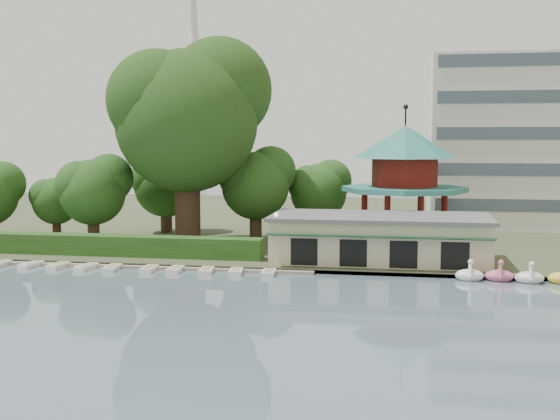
% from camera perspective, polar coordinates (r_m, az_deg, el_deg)
% --- Properties ---
extents(ground_plane, '(220.00, 220.00, 0.00)m').
position_cam_1_polar(ground_plane, '(41.29, -7.17, -9.39)').
color(ground_plane, slate).
rests_on(ground_plane, ground).
extents(shore, '(220.00, 70.00, 0.40)m').
position_cam_1_polar(shore, '(91.44, 2.45, -0.85)').
color(shore, '#424930').
rests_on(shore, ground).
extents(embankment, '(220.00, 0.60, 0.30)m').
position_cam_1_polar(embankment, '(57.59, -2.09, -4.84)').
color(embankment, gray).
rests_on(embankment, ground).
extents(dock, '(34.00, 1.60, 0.24)m').
position_cam_1_polar(dock, '(61.11, -13.21, -4.40)').
color(dock, gray).
rests_on(dock, ground).
extents(boathouse, '(18.60, 9.39, 3.90)m').
position_cam_1_polar(boathouse, '(60.64, 8.13, -2.23)').
color(boathouse, beige).
rests_on(boathouse, shore).
extents(pavilion, '(12.40, 12.40, 13.50)m').
position_cam_1_polar(pavilion, '(70.13, 10.09, 3.02)').
color(pavilion, beige).
rests_on(pavilion, shore).
extents(broadcast_tower, '(8.00, 8.00, 96.00)m').
position_cam_1_polar(broadcast_tower, '(187.45, -6.99, 12.87)').
color(broadcast_tower, silver).
rests_on(broadcast_tower, ground).
extents(hedge, '(30.00, 2.00, 1.80)m').
position_cam_1_polar(hedge, '(65.11, -14.53, -2.76)').
color(hedge, '#264F1A').
rests_on(hedge, shore).
extents(lamp_post, '(0.36, 0.36, 4.28)m').
position_cam_1_polar(lamp_post, '(58.46, -0.31, -1.51)').
color(lamp_post, black).
rests_on(lamp_post, shore).
extents(big_tree, '(15.31, 14.26, 20.44)m').
position_cam_1_polar(big_tree, '(69.47, -7.42, 8.01)').
color(big_tree, '#3A281C').
rests_on(big_tree, shore).
extents(small_trees, '(39.73, 16.92, 9.67)m').
position_cam_1_polar(small_trees, '(74.14, -9.67, 1.92)').
color(small_trees, '#3A281C').
rests_on(small_trees, shore).
extents(moored_rowboats, '(29.86, 2.67, 0.36)m').
position_cam_1_polar(moored_rowboats, '(60.18, -14.40, -4.53)').
color(moored_rowboats, white).
rests_on(moored_rowboats, ground).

